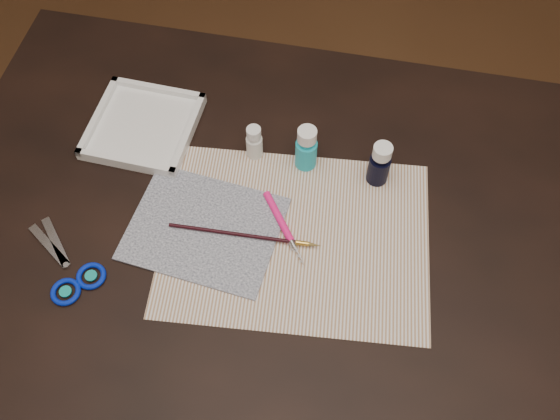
% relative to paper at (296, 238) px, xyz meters
% --- Properties ---
extents(ground, '(3.50, 3.50, 0.02)m').
position_rel_paper_xyz_m(ground, '(-0.03, 0.02, -0.76)').
color(ground, '#422614').
rests_on(ground, ground).
extents(table, '(1.30, 0.90, 0.75)m').
position_rel_paper_xyz_m(table, '(-0.03, 0.02, -0.38)').
color(table, black).
rests_on(table, ground).
extents(paper, '(0.51, 0.40, 0.00)m').
position_rel_paper_xyz_m(paper, '(0.00, 0.00, 0.00)').
color(paper, white).
rests_on(paper, table).
extents(canvas, '(0.29, 0.24, 0.00)m').
position_rel_paper_xyz_m(canvas, '(-0.16, -0.02, 0.00)').
color(canvas, black).
rests_on(canvas, paper).
extents(paint_bottle_white, '(0.04, 0.04, 0.08)m').
position_rel_paper_xyz_m(paint_bottle_white, '(-0.11, 0.17, 0.04)').
color(paint_bottle_white, silver).
rests_on(paint_bottle_white, table).
extents(paint_bottle_cyan, '(0.04, 0.04, 0.10)m').
position_rel_paper_xyz_m(paint_bottle_cyan, '(-0.01, 0.16, 0.05)').
color(paint_bottle_cyan, '#1CB2C6').
rests_on(paint_bottle_cyan, table).
extents(paint_bottle_navy, '(0.04, 0.04, 0.10)m').
position_rel_paper_xyz_m(paint_bottle_navy, '(0.13, 0.16, 0.05)').
color(paint_bottle_navy, black).
rests_on(paint_bottle_navy, table).
extents(paintbrush, '(0.28, 0.02, 0.01)m').
position_rel_paper_xyz_m(paintbrush, '(-0.09, -0.02, 0.01)').
color(paintbrush, black).
rests_on(paintbrush, canvas).
extents(craft_knife, '(0.11, 0.14, 0.01)m').
position_rel_paper_xyz_m(craft_knife, '(-0.02, 0.01, 0.01)').
color(craft_knife, '#FF187A').
rests_on(craft_knife, paper).
extents(scissors, '(0.22, 0.20, 0.01)m').
position_rel_paper_xyz_m(scissors, '(-0.40, -0.13, 0.00)').
color(scissors, silver).
rests_on(scissors, table).
extents(palette_tray, '(0.21, 0.21, 0.02)m').
position_rel_paper_xyz_m(palette_tray, '(-0.34, 0.18, 0.01)').
color(palette_tray, white).
rests_on(palette_tray, table).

